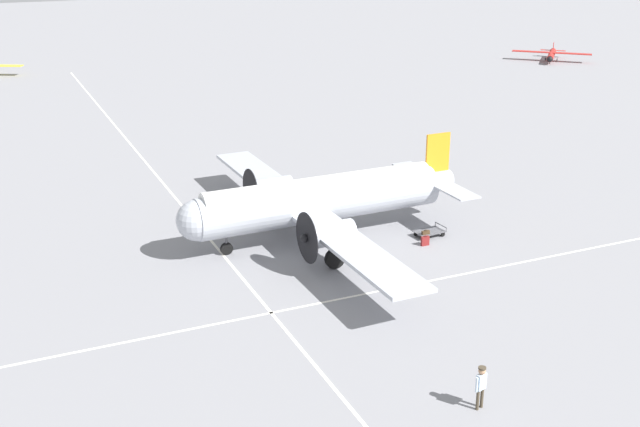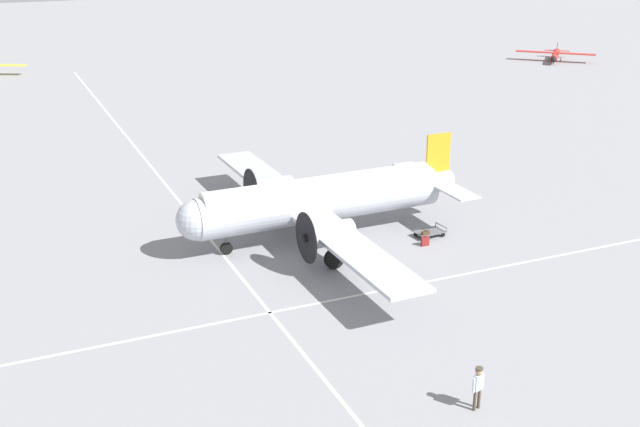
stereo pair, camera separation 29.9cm
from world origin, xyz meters
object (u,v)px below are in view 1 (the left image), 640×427
crew_foreground (481,383)px  baggage_cart (430,232)px  airliner_main (314,200)px  light_aircraft_taxiing (551,55)px  suitcase_near_door (426,235)px  suitcase_upright_spare (425,241)px

crew_foreground → baggage_cart: (7.42, 15.80, -0.85)m
airliner_main → light_aircraft_taxiing: (52.11, 43.14, -1.59)m
suitcase_near_door → light_aircraft_taxiing: (46.23, 45.77, 0.54)m
suitcase_near_door → crew_foreground: bearing=-114.2°
airliner_main → suitcase_near_door: airliner_main is taller
airliner_main → suitcase_near_door: (5.88, -2.63, -2.13)m
suitcase_near_door → suitcase_upright_spare: size_ratio=0.99×
crew_foreground → suitcase_upright_spare: size_ratio=3.11×
baggage_cart → light_aircraft_taxiing: bearing=-141.3°
baggage_cart → light_aircraft_taxiing: (45.76, 45.44, 0.53)m
light_aircraft_taxiing → suitcase_near_door: bearing=-2.7°
airliner_main → crew_foreground: airliner_main is taller
airliner_main → baggage_cart: size_ratio=13.46×
airliner_main → suitcase_near_door: size_ratio=42.69×
crew_foreground → suitcase_near_door: 16.98m
airliner_main → baggage_cart: (6.36, -2.30, -2.12)m
suitcase_near_door → baggage_cart: bearing=34.2°
crew_foreground → suitcase_near_door: bearing=49.4°
airliner_main → crew_foreground: (-1.06, -18.10, -1.27)m
airliner_main → suitcase_near_door: bearing=154.9°
suitcase_near_door → suitcase_upright_spare: 0.92m
suitcase_near_door → light_aircraft_taxiing: size_ratio=0.07×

